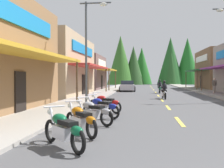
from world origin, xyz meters
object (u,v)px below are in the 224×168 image
object	(u,v)px
motorcycle_parked_left_0	(64,129)
rider_cruising_trailing	(160,87)
pedestrian_by_shop	(214,85)
streetlamp_left	(90,39)
parked_car_curbside	(127,86)
rider_cruising_lead	(164,91)
motorcycle_parked_left_1	(81,119)
motorcycle_parked_left_3	(101,107)
motorcycle_parked_left_4	(105,103)
motorcycle_parked_left_2	(93,112)

from	to	relation	value
motorcycle_parked_left_0	rider_cruising_trailing	bearing A→B (deg)	-53.57
motorcycle_parked_left_0	pedestrian_by_shop	bearing A→B (deg)	-67.40
streetlamp_left	parked_car_curbside	bearing A→B (deg)	85.74
rider_cruising_lead	pedestrian_by_shop	xyz separation A→B (m)	(5.75, 6.48, 0.36)
streetlamp_left	rider_cruising_trailing	size ratio (longest dim) A/B	3.13
motorcycle_parked_left_1	motorcycle_parked_left_3	xyz separation A→B (m)	(0.07, 3.53, 0.00)
motorcycle_parked_left_4	motorcycle_parked_left_1	bearing A→B (deg)	120.71
motorcycle_parked_left_4	parked_car_curbside	size ratio (longest dim) A/B	0.43
motorcycle_parked_left_3	parked_car_curbside	size ratio (longest dim) A/B	0.43
rider_cruising_trailing	motorcycle_parked_left_4	bearing A→B (deg)	168.20
motorcycle_parked_left_1	rider_cruising_lead	size ratio (longest dim) A/B	0.80
motorcycle_parked_left_0	motorcycle_parked_left_3	xyz separation A→B (m)	(0.13, 5.10, 0.00)
motorcycle_parked_left_3	motorcycle_parked_left_4	bearing A→B (deg)	-55.65
motorcycle_parked_left_1	motorcycle_parked_left_4	bearing A→B (deg)	-39.65
motorcycle_parked_left_4	parked_car_curbside	bearing A→B (deg)	-58.98
motorcycle_parked_left_1	rider_cruising_trailing	bearing A→B (deg)	-49.31
motorcycle_parked_left_3	rider_cruising_trailing	world-z (taller)	rider_cruising_trailing
streetlamp_left	rider_cruising_trailing	world-z (taller)	streetlamp_left
motorcycle_parked_left_1	pedestrian_by_shop	xyz separation A→B (m)	(9.44, 20.84, 0.52)
streetlamp_left	motorcycle_parked_left_4	world-z (taller)	streetlamp_left
parked_car_curbside	streetlamp_left	bearing A→B (deg)	172.81
parked_car_curbside	rider_cruising_trailing	bearing A→B (deg)	-137.21
motorcycle_parked_left_0	parked_car_curbside	distance (m)	27.92
motorcycle_parked_left_2	rider_cruising_trailing	world-z (taller)	rider_cruising_trailing
motorcycle_parked_left_1	rider_cruising_trailing	distance (m)	22.81
motorcycle_parked_left_1	parked_car_curbside	distance (m)	26.34
pedestrian_by_shop	motorcycle_parked_left_1	bearing A→B (deg)	-47.26
motorcycle_parked_left_2	rider_cruising_trailing	bearing A→B (deg)	-66.99
pedestrian_by_shop	streetlamp_left	bearing A→B (deg)	-64.75
motorcycle_parked_left_3	streetlamp_left	bearing A→B (deg)	-41.72
motorcycle_parked_left_4	parked_car_curbside	distance (m)	21.10
streetlamp_left	motorcycle_parked_left_2	bearing A→B (deg)	-77.83
streetlamp_left	motorcycle_parked_left_3	bearing A→B (deg)	-73.50
motorcycle_parked_left_1	parked_car_curbside	size ratio (longest dim) A/B	0.39
pedestrian_by_shop	parked_car_curbside	xyz separation A→B (m)	(-9.58, 5.50, -0.32)
pedestrian_by_shop	rider_cruising_trailing	bearing A→B (deg)	-129.27
motorcycle_parked_left_3	pedestrian_by_shop	distance (m)	19.69
rider_cruising_lead	motorcycle_parked_left_2	bearing A→B (deg)	160.32
motorcycle_parked_left_0	rider_cruising_lead	xyz separation A→B (m)	(3.75, 15.93, 0.17)
streetlamp_left	motorcycle_parked_left_0	size ratio (longest dim) A/B	4.19
motorcycle_parked_left_2	pedestrian_by_shop	size ratio (longest dim) A/B	1.06
motorcycle_parked_left_3	motorcycle_parked_left_1	bearing A→B (deg)	120.60
streetlamp_left	motorcycle_parked_left_3	size ratio (longest dim) A/B	3.57
motorcycle_parked_left_1	pedestrian_by_shop	distance (m)	22.88
motorcycle_parked_left_1	motorcycle_parked_left_2	size ratio (longest dim) A/B	0.93
streetlamp_left	motorcycle_parked_left_4	xyz separation A→B (m)	(1.45, -3.44, -3.81)
motorcycle_parked_left_3	rider_cruising_lead	size ratio (longest dim) A/B	0.87
streetlamp_left	motorcycle_parked_left_1	world-z (taller)	streetlamp_left
motorcycle_parked_left_2	pedestrian_by_shop	xyz separation A→B (m)	(9.42, 19.00, 0.52)
motorcycle_parked_left_1	motorcycle_parked_left_0	bearing A→B (deg)	138.17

